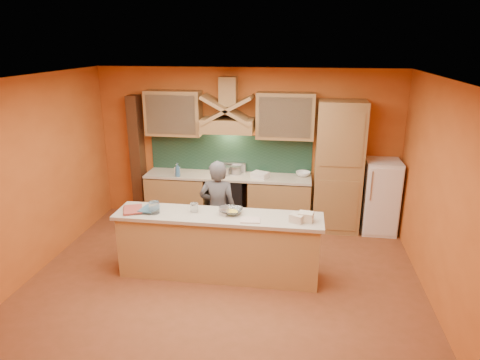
# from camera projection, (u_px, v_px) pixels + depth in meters

# --- Properties ---
(floor) EXTENTS (5.50, 5.00, 0.01)m
(floor) POSITION_uv_depth(u_px,v_px,m) (222.00, 286.00, 5.92)
(floor) COLOR brown
(floor) RESTS_ON ground
(ceiling) EXTENTS (5.50, 5.00, 0.01)m
(ceiling) POSITION_uv_depth(u_px,v_px,m) (219.00, 80.00, 5.05)
(ceiling) COLOR white
(ceiling) RESTS_ON wall_back
(wall_back) EXTENTS (5.50, 0.02, 2.80)m
(wall_back) POSITION_uv_depth(u_px,v_px,m) (246.00, 146.00, 7.83)
(wall_back) COLOR #C96427
(wall_back) RESTS_ON floor
(wall_front) EXTENTS (5.50, 0.02, 2.80)m
(wall_front) POSITION_uv_depth(u_px,v_px,m) (156.00, 305.00, 3.13)
(wall_front) COLOR #C96427
(wall_front) RESTS_ON floor
(wall_left) EXTENTS (0.02, 5.00, 2.80)m
(wall_left) POSITION_uv_depth(u_px,v_px,m) (24.00, 181.00, 5.87)
(wall_left) COLOR #C96427
(wall_left) RESTS_ON floor
(wall_right) EXTENTS (0.02, 5.00, 2.80)m
(wall_right) POSITION_uv_depth(u_px,v_px,m) (447.00, 203.00, 5.10)
(wall_right) COLOR #C96427
(wall_right) RESTS_ON floor
(base_cabinet_left) EXTENTS (1.10, 0.60, 0.86)m
(base_cabinet_left) POSITION_uv_depth(u_px,v_px,m) (178.00, 198.00, 8.03)
(base_cabinet_left) COLOR #9E7848
(base_cabinet_left) RESTS_ON floor
(base_cabinet_right) EXTENTS (1.10, 0.60, 0.86)m
(base_cabinet_right) POSITION_uv_depth(u_px,v_px,m) (279.00, 203.00, 7.76)
(base_cabinet_right) COLOR #9E7848
(base_cabinet_right) RESTS_ON floor
(counter_top) EXTENTS (3.00, 0.62, 0.04)m
(counter_top) POSITION_uv_depth(u_px,v_px,m) (228.00, 176.00, 7.75)
(counter_top) COLOR #BFB5A1
(counter_top) RESTS_ON base_cabinet_left
(stove) EXTENTS (0.60, 0.58, 0.90)m
(stove) POSITION_uv_depth(u_px,v_px,m) (228.00, 199.00, 7.89)
(stove) COLOR black
(stove) RESTS_ON floor
(backsplash) EXTENTS (3.00, 0.03, 0.70)m
(backsplash) POSITION_uv_depth(u_px,v_px,m) (230.00, 153.00, 7.91)
(backsplash) COLOR #173428
(backsplash) RESTS_ON wall_back
(range_hood) EXTENTS (0.92, 0.50, 0.24)m
(range_hood) POSITION_uv_depth(u_px,v_px,m) (228.00, 125.00, 7.51)
(range_hood) COLOR #9E7848
(range_hood) RESTS_ON wall_back
(hood_chimney) EXTENTS (0.30, 0.30, 0.50)m
(hood_chimney) POSITION_uv_depth(u_px,v_px,m) (228.00, 91.00, 7.42)
(hood_chimney) COLOR #9E7848
(hood_chimney) RESTS_ON wall_back
(upper_cabinet_left) EXTENTS (1.00, 0.35, 0.80)m
(upper_cabinet_left) POSITION_uv_depth(u_px,v_px,m) (174.00, 113.00, 7.66)
(upper_cabinet_left) COLOR #9E7848
(upper_cabinet_left) RESTS_ON wall_back
(upper_cabinet_right) EXTENTS (1.00, 0.35, 0.80)m
(upper_cabinet_right) POSITION_uv_depth(u_px,v_px,m) (285.00, 116.00, 7.38)
(upper_cabinet_right) COLOR #9E7848
(upper_cabinet_right) RESTS_ON wall_back
(pantry_column) EXTENTS (0.80, 0.60, 2.30)m
(pantry_column) POSITION_uv_depth(u_px,v_px,m) (338.00, 167.00, 7.40)
(pantry_column) COLOR #9E7848
(pantry_column) RESTS_ON floor
(fridge) EXTENTS (0.58, 0.60, 1.30)m
(fridge) POSITION_uv_depth(u_px,v_px,m) (380.00, 197.00, 7.45)
(fridge) COLOR white
(fridge) RESTS_ON floor
(trim_column_left) EXTENTS (0.20, 0.30, 2.30)m
(trim_column_left) POSITION_uv_depth(u_px,v_px,m) (138.00, 157.00, 8.06)
(trim_column_left) COLOR #472816
(trim_column_left) RESTS_ON floor
(island_body) EXTENTS (2.80, 0.55, 0.88)m
(island_body) POSITION_uv_depth(u_px,v_px,m) (219.00, 247.00, 6.08)
(island_body) COLOR tan
(island_body) RESTS_ON floor
(island_top) EXTENTS (2.90, 0.62, 0.05)m
(island_top) POSITION_uv_depth(u_px,v_px,m) (218.00, 216.00, 5.93)
(island_top) COLOR #BFB5A1
(island_top) RESTS_ON island_body
(person) EXTENTS (0.58, 0.39, 1.56)m
(person) POSITION_uv_depth(u_px,v_px,m) (218.00, 210.00, 6.52)
(person) COLOR #4C4C51
(person) RESTS_ON floor
(pot_large) EXTENTS (0.22, 0.22, 0.15)m
(pot_large) POSITION_uv_depth(u_px,v_px,m) (224.00, 172.00, 7.73)
(pot_large) COLOR #B2B2B9
(pot_large) RESTS_ON stove
(pot_small) EXTENTS (0.25, 0.25, 0.14)m
(pot_small) POSITION_uv_depth(u_px,v_px,m) (236.00, 171.00, 7.79)
(pot_small) COLOR #AEAEB5
(pot_small) RESTS_ON stove
(soap_bottle_a) EXTENTS (0.10, 0.10, 0.18)m
(soap_bottle_a) POSITION_uv_depth(u_px,v_px,m) (177.00, 169.00, 7.82)
(soap_bottle_a) COLOR white
(soap_bottle_a) RESTS_ON counter_top
(soap_bottle_b) EXTENTS (0.14, 0.14, 0.25)m
(soap_bottle_b) POSITION_uv_depth(u_px,v_px,m) (178.00, 170.00, 7.62)
(soap_bottle_b) COLOR teal
(soap_bottle_b) RESTS_ON counter_top
(bowl_back) EXTENTS (0.32, 0.32, 0.08)m
(bowl_back) POSITION_uv_depth(u_px,v_px,m) (303.00, 174.00, 7.67)
(bowl_back) COLOR white
(bowl_back) RESTS_ON counter_top
(dish_rack) EXTENTS (0.34, 0.31, 0.10)m
(dish_rack) POSITION_uv_depth(u_px,v_px,m) (260.00, 175.00, 7.58)
(dish_rack) COLOR white
(dish_rack) RESTS_ON counter_top
(book_lower) EXTENTS (0.37, 0.42, 0.03)m
(book_lower) POSITION_uv_depth(u_px,v_px,m) (123.00, 211.00, 6.01)
(book_lower) COLOR #A3433A
(book_lower) RESTS_ON island_top
(book_upper) EXTENTS (0.25, 0.32, 0.02)m
(book_upper) POSITION_uv_depth(u_px,v_px,m) (142.00, 208.00, 6.06)
(book_upper) COLOR #3A6480
(book_upper) RESTS_ON island_top
(jar_large) EXTENTS (0.17, 0.17, 0.17)m
(jar_large) POSITION_uv_depth(u_px,v_px,m) (154.00, 208.00, 5.94)
(jar_large) COLOR white
(jar_large) RESTS_ON island_top
(jar_small) EXTENTS (0.13, 0.13, 0.13)m
(jar_small) POSITION_uv_depth(u_px,v_px,m) (194.00, 208.00, 5.99)
(jar_small) COLOR silver
(jar_small) RESTS_ON island_top
(kitchen_scale) EXTENTS (0.14, 0.14, 0.09)m
(kitchen_scale) POSITION_uv_depth(u_px,v_px,m) (224.00, 211.00, 5.91)
(kitchen_scale) COLOR silver
(kitchen_scale) RESTS_ON island_top
(mixing_bowl) EXTENTS (0.34, 0.34, 0.08)m
(mixing_bowl) POSITION_uv_depth(u_px,v_px,m) (231.00, 211.00, 5.94)
(mixing_bowl) COLOR silver
(mixing_bowl) RESTS_ON island_top
(cloth) EXTENTS (0.28, 0.22, 0.02)m
(cloth) POSITION_uv_depth(u_px,v_px,m) (250.00, 220.00, 5.72)
(cloth) COLOR beige
(cloth) RESTS_ON island_top
(grocery_bag_a) EXTENTS (0.22, 0.19, 0.13)m
(grocery_bag_a) POSITION_uv_depth(u_px,v_px,m) (306.00, 217.00, 5.69)
(grocery_bag_a) COLOR beige
(grocery_bag_a) RESTS_ON island_top
(grocery_bag_b) EXTENTS (0.22, 0.20, 0.11)m
(grocery_bag_b) POSITION_uv_depth(u_px,v_px,m) (297.00, 218.00, 5.66)
(grocery_bag_b) COLOR beige
(grocery_bag_b) RESTS_ON island_top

